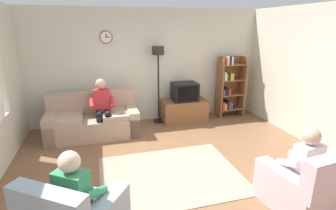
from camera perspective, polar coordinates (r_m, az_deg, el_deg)
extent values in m
plane|color=brown|center=(4.35, 3.14, -14.56)|extent=(12.00, 12.00, 0.00)
cube|color=beige|center=(6.35, -4.42, 8.62)|extent=(6.20, 0.12, 2.70)
cylinder|color=brown|center=(6.09, -13.61, 14.47)|extent=(0.28, 0.03, 0.28)
cylinder|color=white|center=(6.07, -13.60, 14.46)|extent=(0.24, 0.01, 0.24)
cube|color=black|center=(6.07, -13.62, 14.74)|extent=(0.02, 0.01, 0.09)
cube|color=black|center=(6.07, -13.21, 14.49)|extent=(0.11, 0.01, 0.01)
cube|color=beige|center=(5.90, -31.73, 5.96)|extent=(0.12, 1.10, 1.20)
cube|color=beige|center=(5.45, 33.31, 4.44)|extent=(0.12, 5.80, 2.70)
cube|color=tan|center=(5.77, -16.20, -4.65)|extent=(1.90, 0.85, 0.42)
cube|color=tan|center=(5.97, -16.58, 0.62)|extent=(1.90, 0.21, 0.48)
cube|color=tan|center=(5.79, -7.93, -3.30)|extent=(0.22, 0.84, 0.56)
cube|color=tan|center=(5.83, -24.54, -4.61)|extent=(0.22, 0.84, 0.56)
cube|color=tan|center=(5.65, -11.35, -1.96)|extent=(0.60, 0.68, 0.10)
cube|color=tan|center=(5.67, -21.46, -2.77)|extent=(0.60, 0.68, 0.10)
cube|color=brown|center=(6.42, 3.57, -1.20)|extent=(1.10, 0.56, 0.54)
cube|color=black|center=(6.65, 2.85, -0.30)|extent=(1.10, 0.04, 0.03)
cube|color=black|center=(6.26, 3.72, 2.99)|extent=(0.60, 0.48, 0.44)
cube|color=black|center=(6.04, 4.48, 2.44)|extent=(0.50, 0.01, 0.36)
cube|color=brown|center=(6.70, 11.40, 3.77)|extent=(0.04, 0.36, 1.55)
cube|color=brown|center=(7.01, 16.09, 4.02)|extent=(0.04, 0.36, 1.55)
cube|color=brown|center=(6.99, 13.13, 4.22)|extent=(0.64, 0.02, 1.55)
cube|color=brown|center=(7.00, 13.46, -0.73)|extent=(0.60, 0.34, 0.02)
cube|color=red|center=(6.83, 11.83, -0.01)|extent=(0.06, 0.28, 0.21)
cube|color=gold|center=(6.87, 12.26, -0.16)|extent=(0.05, 0.28, 0.17)
cube|color=black|center=(6.89, 12.71, 0.08)|extent=(0.06, 0.28, 0.22)
cube|color=#72338C|center=(6.92, 13.14, 0.12)|extent=(0.04, 0.28, 0.22)
cube|color=#2D59A5|center=(6.94, 13.51, 0.07)|extent=(0.04, 0.28, 0.20)
cube|color=brown|center=(6.89, 13.68, 2.33)|extent=(0.60, 0.34, 0.02)
cube|color=#2D59A5|center=(6.73, 11.92, 2.95)|extent=(0.03, 0.28, 0.17)
cube|color=black|center=(6.75, 12.23, 2.97)|extent=(0.03, 0.28, 0.17)
cube|color=black|center=(6.77, 12.64, 3.04)|extent=(0.06, 0.28, 0.18)
cube|color=red|center=(6.80, 13.11, 3.05)|extent=(0.05, 0.28, 0.17)
cube|color=brown|center=(6.81, 13.91, 5.49)|extent=(0.60, 0.34, 0.02)
cube|color=silver|center=(6.65, 12.22, 6.38)|extent=(0.05, 0.28, 0.21)
cube|color=#267F4C|center=(6.68, 12.62, 6.16)|extent=(0.04, 0.28, 0.16)
cube|color=black|center=(6.70, 12.98, 6.22)|extent=(0.05, 0.28, 0.17)
cube|color=gold|center=(6.72, 13.37, 6.34)|extent=(0.04, 0.28, 0.19)
cube|color=gold|center=(6.75, 13.73, 6.27)|extent=(0.05, 0.28, 0.17)
cube|color=brown|center=(6.74, 14.15, 8.71)|extent=(0.60, 0.34, 0.02)
cube|color=red|center=(6.59, 12.36, 9.55)|extent=(0.04, 0.28, 0.18)
cube|color=silver|center=(6.61, 12.78, 9.68)|extent=(0.05, 0.28, 0.21)
cube|color=black|center=(6.64, 13.20, 9.66)|extent=(0.05, 0.28, 0.21)
cube|color=silver|center=(6.67, 13.62, 9.61)|extent=(0.05, 0.28, 0.19)
cylinder|color=black|center=(6.43, -2.05, -3.55)|extent=(0.28, 0.28, 0.03)
cylinder|color=black|center=(6.18, -2.13, 3.71)|extent=(0.04, 0.04, 1.70)
cylinder|color=black|center=(6.04, -2.22, 12.04)|extent=(0.28, 0.28, 0.20)
cube|color=beige|center=(3.97, 27.05, -16.72)|extent=(0.90, 0.93, 0.40)
cube|color=beige|center=(3.56, 32.60, -13.17)|extent=(0.82, 0.28, 0.50)
cube|color=beige|center=(3.73, 23.83, -17.02)|extent=(0.30, 0.82, 0.56)
cube|color=beige|center=(4.15, 29.79, -14.31)|extent=(0.30, 0.82, 0.56)
cube|color=gray|center=(4.26, 0.56, -15.24)|extent=(2.20, 1.70, 0.01)
cube|color=red|center=(5.64, -14.49, 1.10)|extent=(0.34, 0.20, 0.48)
sphere|color=tan|center=(5.55, -14.75, 4.55)|extent=(0.22, 0.22, 0.22)
cylinder|color=black|center=(5.53, -13.31, -1.74)|extent=(0.13, 0.38, 0.13)
cylinder|color=black|center=(5.53, -15.17, -1.89)|extent=(0.13, 0.38, 0.13)
cylinder|color=black|center=(5.45, -12.99, -5.15)|extent=(0.11, 0.11, 0.52)
cylinder|color=black|center=(5.45, -14.89, -5.31)|extent=(0.11, 0.11, 0.52)
cylinder|color=red|center=(5.56, -12.28, 0.80)|extent=(0.09, 0.33, 0.20)
cylinder|color=red|center=(5.55, -16.60, 0.45)|extent=(0.09, 0.33, 0.20)
cube|color=#338C59|center=(2.93, -20.47, -17.79)|extent=(0.39, 0.36, 0.48)
sphere|color=beige|center=(2.76, -21.11, -11.68)|extent=(0.22, 0.22, 0.22)
cylinder|color=#4C4742|center=(3.23, -19.06, -19.20)|extent=(0.33, 0.39, 0.13)
cylinder|color=#4C4742|center=(3.14, -16.31, -20.15)|extent=(0.33, 0.39, 0.13)
cylinder|color=#4C4742|center=(3.48, -16.64, -20.54)|extent=(0.15, 0.15, 0.40)
cylinder|color=#4C4742|center=(3.39, -14.00, -21.42)|extent=(0.15, 0.15, 0.40)
cylinder|color=#338C59|center=(3.13, -22.31, -16.09)|extent=(0.26, 0.32, 0.20)
cylinder|color=#338C59|center=(2.89, -15.74, -18.30)|extent=(0.26, 0.32, 0.20)
cube|color=silver|center=(3.72, 28.60, -11.09)|extent=(0.36, 0.24, 0.48)
sphere|color=tan|center=(3.58, 29.28, -6.05)|extent=(0.22, 0.22, 0.22)
cylinder|color=#2D334C|center=(3.87, 25.01, -13.50)|extent=(0.18, 0.39, 0.13)
cylinder|color=#2D334C|center=(3.99, 26.82, -12.77)|extent=(0.18, 0.39, 0.13)
cylinder|color=#2D334C|center=(4.08, 22.62, -15.06)|extent=(0.12, 0.12, 0.40)
cylinder|color=#2D334C|center=(4.20, 24.42, -14.34)|extent=(0.12, 0.12, 0.40)
cylinder|color=silver|center=(3.63, 25.18, -11.60)|extent=(0.13, 0.34, 0.20)
cylinder|color=silver|center=(3.93, 29.41, -10.00)|extent=(0.13, 0.34, 0.20)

